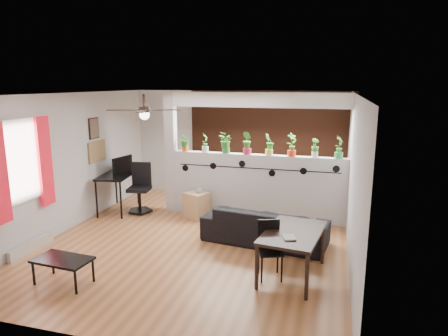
% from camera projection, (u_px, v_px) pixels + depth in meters
% --- Properties ---
extents(room_shell, '(6.30, 7.10, 2.90)m').
position_uv_depth(room_shell, '(196.00, 170.00, 6.93)').
color(room_shell, '#9D5F33').
rests_on(room_shell, ground).
extents(partition_wall, '(3.60, 0.18, 1.35)m').
position_uv_depth(partition_wall, '(257.00, 187.00, 8.26)').
color(partition_wall, '#BCBCC1').
rests_on(partition_wall, ground).
extents(ceiling_header, '(3.60, 0.18, 0.30)m').
position_uv_depth(ceiling_header, '(259.00, 100.00, 7.89)').
color(ceiling_header, white).
rests_on(ceiling_header, room_shell).
extents(pier_column, '(0.22, 0.20, 2.60)m').
position_uv_depth(pier_column, '(171.00, 153.00, 8.63)').
color(pier_column, '#BCBCC1').
rests_on(pier_column, ground).
extents(brick_panel, '(3.90, 0.05, 2.60)m').
position_uv_depth(brick_panel, '(269.00, 146.00, 9.52)').
color(brick_panel, '#9F4C2E').
rests_on(brick_panel, ground).
extents(vine_decal, '(3.31, 0.01, 0.30)m').
position_uv_depth(vine_decal, '(257.00, 168.00, 8.09)').
color(vine_decal, black).
rests_on(vine_decal, partition_wall).
extents(window_assembly, '(0.09, 1.30, 1.55)m').
position_uv_depth(window_assembly, '(22.00, 164.00, 6.42)').
color(window_assembly, white).
rests_on(window_assembly, room_shell).
extents(baseboard_heater, '(0.08, 1.00, 0.18)m').
position_uv_depth(baseboard_heater, '(31.00, 246.00, 6.72)').
color(baseboard_heater, beige).
rests_on(baseboard_heater, ground).
extents(corkboard, '(0.03, 0.60, 0.45)m').
position_uv_depth(corkboard, '(97.00, 151.00, 8.49)').
color(corkboard, olive).
rests_on(corkboard, room_shell).
extents(framed_art, '(0.03, 0.34, 0.44)m').
position_uv_depth(framed_art, '(94.00, 128.00, 8.34)').
color(framed_art, '#8C7259').
rests_on(framed_art, room_shell).
extents(ceiling_fan, '(1.19, 1.19, 0.43)m').
position_uv_depth(ceiling_fan, '(144.00, 111.00, 6.64)').
color(ceiling_fan, black).
rests_on(ceiling_fan, room_shell).
extents(potted_plant_0, '(0.25, 0.25, 0.40)m').
position_uv_depth(potted_plant_0, '(185.00, 141.00, 8.49)').
color(potted_plant_0, '#D75C19').
rests_on(potted_plant_0, partition_wall).
extents(potted_plant_1, '(0.19, 0.22, 0.40)m').
position_uv_depth(potted_plant_1, '(205.00, 142.00, 8.37)').
color(potted_plant_1, white).
rests_on(potted_plant_1, partition_wall).
extents(potted_plant_2, '(0.30, 0.29, 0.45)m').
position_uv_depth(potted_plant_2, '(226.00, 142.00, 8.25)').
color(potted_plant_2, '#2E7F2F').
rests_on(potted_plant_2, partition_wall).
extents(potted_plant_3, '(0.30, 0.31, 0.47)m').
position_uv_depth(potted_plant_3, '(247.00, 142.00, 8.13)').
color(potted_plant_3, '#C61F46').
rests_on(potted_plant_3, partition_wall).
extents(potted_plant_4, '(0.29, 0.29, 0.44)m').
position_uv_depth(potted_plant_4, '(269.00, 144.00, 8.02)').
color(potted_plant_4, '#E3DF50').
rests_on(potted_plant_4, partition_wall).
extents(potted_plant_5, '(0.31, 0.31, 0.46)m').
position_uv_depth(potted_plant_5, '(292.00, 144.00, 7.89)').
color(potted_plant_5, red).
rests_on(potted_plant_5, partition_wall).
extents(potted_plant_6, '(0.23, 0.22, 0.37)m').
position_uv_depth(potted_plant_6, '(315.00, 147.00, 7.79)').
color(potted_plant_6, white).
rests_on(potted_plant_6, partition_wall).
extents(potted_plant_7, '(0.25, 0.28, 0.45)m').
position_uv_depth(potted_plant_7, '(339.00, 146.00, 7.66)').
color(potted_plant_7, '#359248').
rests_on(potted_plant_7, partition_wall).
extents(sofa, '(2.16, 1.09, 0.60)m').
position_uv_depth(sofa, '(265.00, 226.00, 7.06)').
color(sofa, black).
rests_on(sofa, ground).
extents(cube_shelf, '(0.57, 0.54, 0.55)m').
position_uv_depth(cube_shelf, '(197.00, 205.00, 8.35)').
color(cube_shelf, tan).
rests_on(cube_shelf, ground).
extents(cup, '(0.15, 0.15, 0.11)m').
position_uv_depth(cup, '(199.00, 190.00, 8.27)').
color(cup, gray).
rests_on(cup, cube_shelf).
extents(computer_desk, '(0.78, 1.24, 0.84)m').
position_uv_depth(computer_desk, '(117.00, 177.00, 8.73)').
color(computer_desk, black).
rests_on(computer_desk, ground).
extents(monitor, '(0.35, 0.12, 0.20)m').
position_uv_depth(monitor, '(120.00, 168.00, 8.83)').
color(monitor, black).
rests_on(monitor, computer_desk).
extents(office_chair, '(0.55, 0.55, 1.06)m').
position_uv_depth(office_chair, '(140.00, 191.00, 8.70)').
color(office_chair, black).
rests_on(office_chair, ground).
extents(dining_table, '(0.93, 1.35, 0.69)m').
position_uv_depth(dining_table, '(293.00, 236.00, 5.76)').
color(dining_table, black).
rests_on(dining_table, ground).
extents(book, '(0.22, 0.26, 0.02)m').
position_uv_depth(book, '(283.00, 238.00, 5.48)').
color(book, gray).
rests_on(book, dining_table).
extents(folding_chair, '(0.43, 0.43, 0.84)m').
position_uv_depth(folding_chair, '(269.00, 244.00, 5.79)').
color(folding_chair, black).
rests_on(folding_chair, ground).
extents(coffee_table, '(0.84, 0.51, 0.37)m').
position_uv_depth(coffee_table, '(63.00, 261.00, 5.59)').
color(coffee_table, black).
rests_on(coffee_table, ground).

